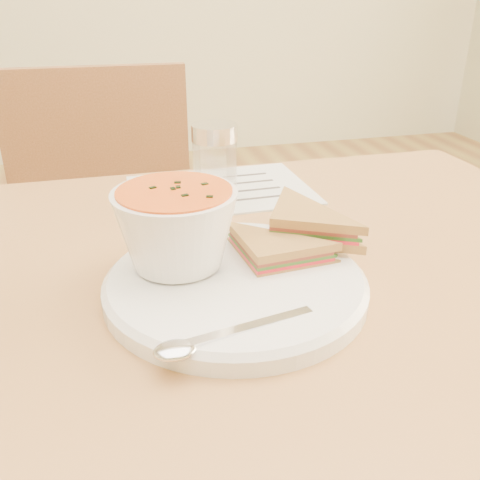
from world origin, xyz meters
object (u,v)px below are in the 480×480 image
object	(u,v)px
chair_far	(113,295)
condiment_shaker	(215,165)
plate	(236,286)
soup_bowl	(176,232)

from	to	relation	value
chair_far	condiment_shaker	world-z (taller)	chair_far
condiment_shaker	chair_far	bearing A→B (deg)	119.83
plate	soup_bowl	size ratio (longest dim) A/B	2.13
plate	soup_bowl	world-z (taller)	soup_bowl
chair_far	soup_bowl	world-z (taller)	chair_far
plate	soup_bowl	bearing A→B (deg)	147.12
chair_far	plate	distance (m)	0.64
chair_far	condiment_shaker	bearing A→B (deg)	121.14
plate	condiment_shaker	distance (m)	0.26
chair_far	plate	bearing A→B (deg)	105.14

